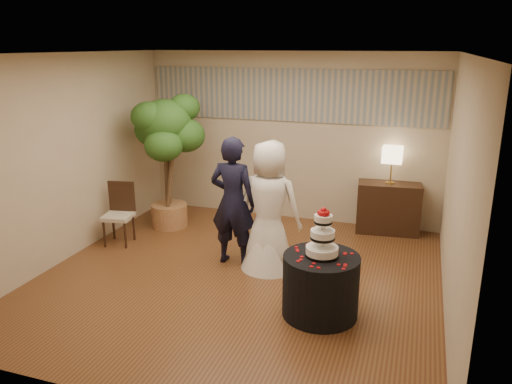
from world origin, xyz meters
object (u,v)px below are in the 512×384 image
(groom, at_px, (233,202))
(ficus_tree, at_px, (167,161))
(cake_table, at_px, (321,286))
(console, at_px, (388,208))
(wedding_cake, at_px, (323,232))
(table_lamp, at_px, (392,165))
(side_chair, at_px, (118,215))
(bride, at_px, (269,206))

(groom, xyz_separation_m, ficus_tree, (-1.52, 1.01, 0.22))
(ficus_tree, bearing_deg, cake_table, -34.29)
(console, bearing_deg, wedding_cake, -106.28)
(groom, relative_size, wedding_cake, 3.18)
(cake_table, xyz_separation_m, table_lamp, (0.51, 2.86, 0.75))
(table_lamp, bearing_deg, ficus_tree, -165.95)
(groom, xyz_separation_m, console, (1.91, 1.87, -0.48))
(wedding_cake, relative_size, console, 0.57)
(console, bearing_deg, side_chair, -161.06)
(ficus_tree, height_order, side_chair, ficus_tree)
(bride, height_order, ficus_tree, ficus_tree)
(cake_table, relative_size, ficus_tree, 0.38)
(groom, xyz_separation_m, side_chair, (-1.88, 0.09, -0.42))
(groom, height_order, table_lamp, groom)
(groom, bearing_deg, side_chair, -0.27)
(wedding_cake, xyz_separation_m, table_lamp, (0.51, 2.86, 0.12))
(groom, height_order, ficus_tree, ficus_tree)
(cake_table, bearing_deg, groom, 144.92)
(bride, bearing_deg, side_chair, 1.54)
(cake_table, relative_size, wedding_cake, 1.51)
(bride, height_order, side_chair, bride)
(groom, distance_m, wedding_cake, 1.72)
(cake_table, height_order, console, console)
(bride, xyz_separation_m, wedding_cake, (0.90, -1.00, 0.11))
(groom, height_order, cake_table, groom)
(wedding_cake, xyz_separation_m, ficus_tree, (-2.93, 2.00, 0.12))
(bride, height_order, console, bride)
(cake_table, xyz_separation_m, console, (0.51, 2.86, 0.05))
(bride, relative_size, table_lamp, 3.00)
(console, bearing_deg, ficus_tree, -172.14)
(wedding_cake, relative_size, side_chair, 0.60)
(cake_table, distance_m, side_chair, 3.46)
(cake_table, relative_size, console, 0.86)
(groom, relative_size, side_chair, 1.91)
(wedding_cake, distance_m, ficus_tree, 3.54)
(console, relative_size, ficus_tree, 0.44)
(bride, relative_size, cake_table, 2.07)
(console, bearing_deg, groom, -141.82)
(ficus_tree, bearing_deg, wedding_cake, -34.29)
(table_lamp, bearing_deg, console, 0.00)
(wedding_cake, bearing_deg, table_lamp, 79.91)
(console, bearing_deg, cake_table, -106.28)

